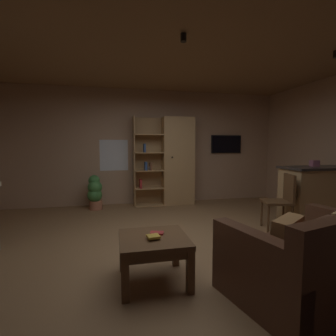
{
  "coord_description": "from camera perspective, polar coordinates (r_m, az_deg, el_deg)",
  "views": [
    {
      "loc": [
        -0.78,
        -3.14,
        1.37
      ],
      "look_at": [
        0.0,
        0.4,
        1.05
      ],
      "focal_mm": 26.45,
      "sensor_mm": 36.0,
      "label": 1
    }
  ],
  "objects": [
    {
      "name": "wall_mounted_tv",
      "position": [
        6.49,
        13.24,
        5.37
      ],
      "size": [
        0.8,
        0.06,
        0.45
      ],
      "color": "black"
    },
    {
      "name": "leather_couch",
      "position": [
        2.79,
        30.39,
        -18.11
      ],
      "size": [
        1.7,
        1.27,
        0.84
      ],
      "color": "#4C2D1E",
      "rests_on": "ground"
    },
    {
      "name": "floor",
      "position": [
        3.51,
        1.47,
        -18.09
      ],
      "size": [
        6.48,
        5.51,
        0.02
      ],
      "primitive_type": "cube",
      "color": "olive",
      "rests_on": "ground"
    },
    {
      "name": "tissue_box",
      "position": [
        5.0,
        30.68,
        0.93
      ],
      "size": [
        0.14,
        0.14,
        0.11
      ],
      "primitive_type": "cube",
      "rotation": [
        0.0,
        0.0,
        -0.18
      ],
      "color": "#995972",
      "rests_on": "kitchen_bar_counter"
    },
    {
      "name": "window_pane_back",
      "position": [
        5.89,
        -12.35,
        2.89
      ],
      "size": [
        0.64,
        0.01,
        0.72
      ],
      "primitive_type": "cube",
      "color": "white"
    },
    {
      "name": "ceiling",
      "position": [
        3.49,
        1.58,
        27.35
      ],
      "size": [
        6.48,
        5.51,
        0.02
      ],
      "primitive_type": "cube",
      "color": "#8E6B47"
    },
    {
      "name": "wall_back",
      "position": [
        5.97,
        -4.93,
        4.76
      ],
      "size": [
        6.6,
        0.06,
        2.68
      ],
      "primitive_type": "cube",
      "color": "tan",
      "rests_on": "ground"
    },
    {
      "name": "track_light_spot_1",
      "position": [
        3.22,
        3.59,
        27.78
      ],
      "size": [
        0.07,
        0.07,
        0.09
      ],
      "primitive_type": "cylinder",
      "color": "black"
    },
    {
      "name": "potted_floor_plant",
      "position": [
        5.58,
        -16.5,
        -5.31
      ],
      "size": [
        0.32,
        0.33,
        0.75
      ],
      "color": "#B77051",
      "rests_on": "ground"
    },
    {
      "name": "bookshelf_cabinet",
      "position": [
        5.82,
        1.38,
        1.49
      ],
      "size": [
        1.4,
        0.41,
        2.04
      ],
      "color": "tan",
      "rests_on": "ground"
    },
    {
      "name": "coffee_table",
      "position": [
        2.61,
        -3.32,
        -17.37
      ],
      "size": [
        0.68,
        0.64,
        0.46
      ],
      "color": "brown",
      "rests_on": "ground"
    },
    {
      "name": "track_light_spot_2",
      "position": [
        4.34,
        34.21,
        20.86
      ],
      "size": [
        0.07,
        0.07,
        0.09
      ],
      "primitive_type": "cylinder",
      "color": "black"
    },
    {
      "name": "kitchen_bar_counter",
      "position": [
        5.14,
        31.96,
        -5.33
      ],
      "size": [
        1.43,
        0.62,
        1.02
      ],
      "color": "tan",
      "rests_on": "ground"
    },
    {
      "name": "table_book_0",
      "position": [
        2.65,
        -2.57,
        -14.73
      ],
      "size": [
        0.16,
        0.12,
        0.02
      ],
      "primitive_type": "cube",
      "rotation": [
        0.0,
        0.0,
        -0.28
      ],
      "color": "#B22D2D",
      "rests_on": "coffee_table"
    },
    {
      "name": "table_book_1",
      "position": [
        2.51,
        -3.41,
        -15.46
      ],
      "size": [
        0.14,
        0.13,
        0.02
      ],
      "primitive_type": "cube",
      "rotation": [
        0.0,
        0.0,
        0.17
      ],
      "color": "gold",
      "rests_on": "coffee_table"
    },
    {
      "name": "dining_chair",
      "position": [
        4.46,
        24.78,
        -6.27
      ],
      "size": [
        0.52,
        0.52,
        0.92
      ],
      "color": "brown",
      "rests_on": "ground"
    }
  ]
}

